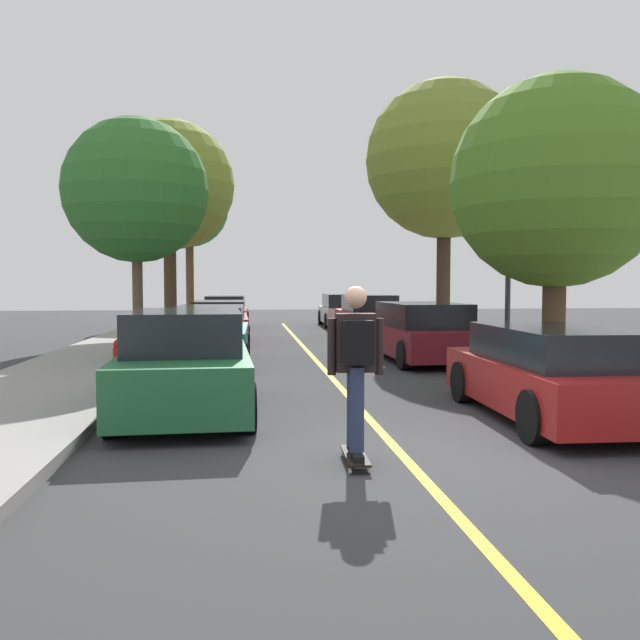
# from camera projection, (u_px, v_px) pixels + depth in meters

# --- Properties ---
(ground) EXTENTS (80.00, 80.00, 0.00)m
(ground) POSITION_uv_depth(u_px,v_px,m) (402.00, 455.00, 7.21)
(ground) COLOR #353538
(center_line) EXTENTS (0.12, 39.20, 0.01)m
(center_line) POSITION_uv_depth(u_px,v_px,m) (347.00, 394.00, 11.18)
(center_line) COLOR gold
(center_line) RESTS_ON ground
(parked_car_left_nearest) EXTENTS (1.97, 4.14, 1.48)m
(parked_car_left_nearest) POSITION_uv_depth(u_px,v_px,m) (186.00, 365.00, 9.44)
(parked_car_left_nearest) COLOR #1E5B33
(parked_car_left_nearest) RESTS_ON ground
(parked_car_left_near) EXTENTS (1.91, 4.24, 1.34)m
(parked_car_left_near) POSITION_uv_depth(u_px,v_px,m) (209.00, 335.00, 15.34)
(parked_car_left_near) COLOR #196066
(parked_car_left_near) RESTS_ON ground
(parked_car_left_far) EXTENTS (1.94, 4.70, 1.32)m
(parked_car_left_far) POSITION_uv_depth(u_px,v_px,m) (219.00, 322.00, 20.96)
(parked_car_left_far) COLOR maroon
(parked_car_left_far) RESTS_ON ground
(parked_car_left_farthest) EXTENTS (1.97, 4.40, 1.34)m
(parked_car_left_farthest) POSITION_uv_depth(u_px,v_px,m) (226.00, 312.00, 28.00)
(parked_car_left_farthest) COLOR maroon
(parked_car_left_farthest) RESTS_ON ground
(parked_car_right_nearest) EXTENTS (2.02, 4.17, 1.28)m
(parked_car_right_nearest) POSITION_uv_depth(u_px,v_px,m) (556.00, 373.00, 9.06)
(parked_car_right_nearest) COLOR maroon
(parked_car_right_nearest) RESTS_ON ground
(parked_car_right_near) EXTENTS (2.11, 4.62, 1.40)m
(parked_car_right_near) POSITION_uv_depth(u_px,v_px,m) (422.00, 332.00, 15.96)
(parked_car_right_near) COLOR maroon
(parked_car_right_near) RESTS_ON ground
(parked_car_right_far) EXTENTS (1.88, 4.40, 1.47)m
(parked_car_right_far) POSITION_uv_depth(u_px,v_px,m) (369.00, 317.00, 22.86)
(parked_car_right_far) COLOR maroon
(parked_car_right_far) RESTS_ON ground
(parked_car_right_farthest) EXTENTS (2.00, 4.34, 1.40)m
(parked_car_right_farthest) POSITION_uv_depth(u_px,v_px,m) (343.00, 310.00, 28.81)
(parked_car_right_farthest) COLOR #B7B7BC
(parked_car_right_farthest) RESTS_ON ground
(street_tree_left_nearest) EXTENTS (3.40, 3.40, 5.61)m
(street_tree_left_nearest) POSITION_uv_depth(u_px,v_px,m) (136.00, 191.00, 15.59)
(street_tree_left_nearest) COLOR brown
(street_tree_left_nearest) RESTS_ON sidewalk_left
(street_tree_left_near) EXTENTS (4.38, 4.38, 7.24)m
(street_tree_left_near) POSITION_uv_depth(u_px,v_px,m) (169.00, 186.00, 22.36)
(street_tree_left_near) COLOR #3D2D1E
(street_tree_left_near) RESTS_ON sidewalk_left
(street_tree_left_far) EXTENTS (3.57, 3.57, 6.97)m
(street_tree_left_far) POSITION_uv_depth(u_px,v_px,m) (189.00, 209.00, 30.29)
(street_tree_left_far) COLOR #4C3823
(street_tree_left_far) RESTS_ON sidewalk_left
(street_tree_right_nearest) EXTENTS (4.04, 4.04, 5.68)m
(street_tree_right_nearest) POSITION_uv_depth(u_px,v_px,m) (556.00, 183.00, 12.67)
(street_tree_right_nearest) COLOR #4C3823
(street_tree_right_nearest) RESTS_ON sidewalk_right
(street_tree_right_near) EXTENTS (4.71, 4.71, 7.77)m
(street_tree_right_near) POSITION_uv_depth(u_px,v_px,m) (445.00, 160.00, 19.76)
(street_tree_right_near) COLOR #3D2D1E
(street_tree_right_near) RESTS_ON sidewalk_right
(fire_hydrant) EXTENTS (0.20, 0.20, 0.70)m
(fire_hydrant) POSITION_uv_depth(u_px,v_px,m) (118.00, 358.00, 12.28)
(fire_hydrant) COLOR #B2140F
(fire_hydrant) RESTS_ON sidewalk_left
(streetlamp) EXTENTS (0.36, 0.24, 5.15)m
(streetlamp) POSITION_uv_depth(u_px,v_px,m) (509.00, 229.00, 15.10)
(streetlamp) COLOR #38383D
(streetlamp) RESTS_ON sidewalk_right
(skateboard) EXTENTS (0.25, 0.85, 0.10)m
(skateboard) POSITION_uv_depth(u_px,v_px,m) (355.00, 456.00, 6.85)
(skateboard) COLOR black
(skateboard) RESTS_ON ground
(skateboarder) EXTENTS (0.58, 0.70, 1.74)m
(skateboarder) POSITION_uv_depth(u_px,v_px,m) (356.00, 359.00, 6.76)
(skateboarder) COLOR black
(skateboarder) RESTS_ON skateboard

